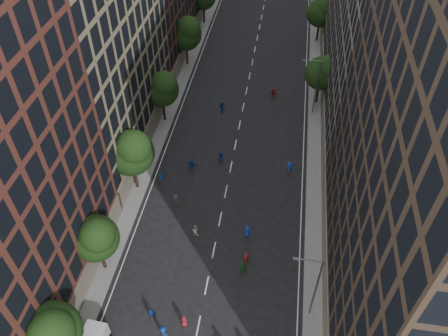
# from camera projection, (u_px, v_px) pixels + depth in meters

# --- Properties ---
(ground) EXTENTS (240.00, 240.00, 0.00)m
(ground) POSITION_uv_depth(u_px,v_px,m) (239.00, 127.00, 64.24)
(ground) COLOR black
(ground) RESTS_ON ground
(sidewalk_left) EXTENTS (4.00, 105.00, 0.15)m
(sidewalk_left) POSITION_uv_depth(u_px,v_px,m) (172.00, 91.00, 70.80)
(sidewalk_left) COLOR slate
(sidewalk_left) RESTS_ON ground
(sidewalk_right) EXTENTS (4.00, 105.00, 0.15)m
(sidewalk_right) POSITION_uv_depth(u_px,v_px,m) (321.00, 104.00, 68.19)
(sidewalk_right) COLOR slate
(sidewalk_right) RESTS_ON ground
(bldg_left_b) EXTENTS (14.00, 26.00, 34.00)m
(bldg_left_b) POSITION_uv_depth(u_px,v_px,m) (76.00, 25.00, 50.90)
(bldg_left_b) COLOR #887759
(bldg_left_b) RESTS_ON ground
(bldg_right_b) EXTENTS (14.00, 28.00, 33.00)m
(bldg_right_b) POSITION_uv_depth(u_px,v_px,m) (400.00, 17.00, 53.48)
(bldg_right_b) COLOR #6D645A
(bldg_right_b) RESTS_ON ground
(tree_left_0) EXTENTS (5.20, 5.20, 8.83)m
(tree_left_0) POSITION_uv_depth(u_px,v_px,m) (51.00, 333.00, 35.71)
(tree_left_0) COLOR black
(tree_left_0) RESTS_ON ground
(tree_left_1) EXTENTS (4.80, 4.80, 8.21)m
(tree_left_1) POSITION_uv_depth(u_px,v_px,m) (96.00, 237.00, 43.07)
(tree_left_1) COLOR black
(tree_left_1) RESTS_ON ground
(tree_left_2) EXTENTS (5.60, 5.60, 9.45)m
(tree_left_2) POSITION_uv_depth(u_px,v_px,m) (132.00, 151.00, 50.98)
(tree_left_2) COLOR black
(tree_left_2) RESTS_ON ground
(tree_left_3) EXTENTS (5.00, 5.00, 8.58)m
(tree_left_3) POSITION_uv_depth(u_px,v_px,m) (162.00, 88.00, 61.27)
(tree_left_3) COLOR black
(tree_left_3) RESTS_ON ground
(tree_left_4) EXTENTS (5.40, 5.40, 9.08)m
(tree_left_4) POSITION_uv_depth(u_px,v_px,m) (186.00, 33.00, 72.39)
(tree_left_4) COLOR black
(tree_left_4) RESTS_ON ground
(tree_right_a) EXTENTS (5.00, 5.00, 8.39)m
(tree_right_a) POSITION_uv_depth(u_px,v_px,m) (323.00, 72.00, 64.62)
(tree_right_a) COLOR black
(tree_right_a) RESTS_ON ground
(tree_right_b) EXTENTS (5.20, 5.20, 8.83)m
(tree_right_b) POSITION_uv_depth(u_px,v_px,m) (322.00, 11.00, 78.54)
(tree_right_b) COLOR black
(tree_right_b) RESTS_ON ground
(streetlamp_near) EXTENTS (2.64, 0.22, 9.06)m
(streetlamp_near) POSITION_uv_depth(u_px,v_px,m) (314.00, 285.00, 39.70)
(streetlamp_near) COLOR #595B60
(streetlamp_near) RESTS_ON ground
(streetlamp_far) EXTENTS (2.64, 0.22, 9.06)m
(streetlamp_far) POSITION_uv_depth(u_px,v_px,m) (315.00, 85.00, 63.04)
(streetlamp_far) COLOR #595B60
(streetlamp_far) RESTS_ON ground
(skater_3) EXTENTS (1.27, 1.04, 1.71)m
(skater_3) POSITION_uv_depth(u_px,v_px,m) (164.00, 333.00, 40.97)
(skater_3) COLOR navy
(skater_3) RESTS_ON ground
(skater_4) EXTENTS (1.00, 0.64, 1.58)m
(skater_4) POSITION_uv_depth(u_px,v_px,m) (151.00, 314.00, 42.40)
(skater_4) COLOR #143EA7
(skater_4) RESTS_ON ground
(skater_6) EXTENTS (0.81, 0.58, 1.53)m
(skater_6) POSITION_uv_depth(u_px,v_px,m) (184.00, 321.00, 41.88)
(skater_6) COLOR #A51B2D
(skater_6) RESTS_ON ground
(skater_7) EXTENTS (0.68, 0.52, 1.69)m
(skater_7) POSITION_uv_depth(u_px,v_px,m) (246.00, 258.00, 46.91)
(skater_7) COLOR maroon
(skater_7) RESTS_ON ground
(skater_8) EXTENTS (0.85, 0.70, 1.63)m
(skater_8) POSITION_uv_depth(u_px,v_px,m) (195.00, 230.00, 49.61)
(skater_8) COLOR silver
(skater_8) RESTS_ON ground
(skater_9) EXTENTS (1.17, 0.87, 1.61)m
(skater_9) POSITION_uv_depth(u_px,v_px,m) (176.00, 200.00, 52.94)
(skater_9) COLOR #3A3B3F
(skater_9) RESTS_ON ground
(skater_10) EXTENTS (1.15, 0.78, 1.81)m
(skater_10) POSITION_uv_depth(u_px,v_px,m) (242.00, 268.00, 45.96)
(skater_10) COLOR #1C5F26
(skater_10) RESTS_ON ground
(skater_11) EXTENTS (1.59, 0.58, 1.69)m
(skater_11) POSITION_uv_depth(u_px,v_px,m) (192.00, 165.00, 57.24)
(skater_11) COLOR #124094
(skater_11) RESTS_ON ground
(skater_12) EXTENTS (0.88, 0.63, 1.66)m
(skater_12) POSITION_uv_depth(u_px,v_px,m) (247.00, 232.00, 49.47)
(skater_12) COLOR #1735BE
(skater_12) RESTS_ON ground
(skater_13) EXTENTS (0.60, 0.44, 1.53)m
(skater_13) POSITION_uv_depth(u_px,v_px,m) (161.00, 178.00, 55.68)
(skater_13) COLOR #1447A3
(skater_13) RESTS_ON ground
(skater_14) EXTENTS (0.95, 0.78, 1.79)m
(skater_14) POSITION_uv_depth(u_px,v_px,m) (221.00, 158.00, 58.19)
(skater_14) COLOR navy
(skater_14) RESTS_ON ground
(skater_15) EXTENTS (1.08, 0.64, 1.65)m
(skater_15) POSITION_uv_depth(u_px,v_px,m) (289.00, 168.00, 56.92)
(skater_15) COLOR #163AB8
(skater_15) RESTS_ON ground
(skater_16) EXTENTS (1.19, 0.87, 1.88)m
(skater_16) POSITION_uv_depth(u_px,v_px,m) (222.00, 107.00, 66.16)
(skater_16) COLOR #123496
(skater_16) RESTS_ON ground
(skater_17) EXTENTS (1.69, 0.75, 1.76)m
(skater_17) POSITION_uv_depth(u_px,v_px,m) (273.00, 94.00, 68.85)
(skater_17) COLOR #A51B23
(skater_17) RESTS_ON ground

